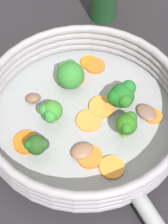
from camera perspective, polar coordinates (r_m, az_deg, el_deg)
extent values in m
plane|color=black|center=(0.59, 0.00, -1.51)|extent=(4.00, 4.00, 0.00)
cylinder|color=#939699|center=(0.58, 0.00, -1.18)|extent=(0.30, 0.30, 0.01)
torus|color=#959198|center=(0.57, 0.00, -0.47)|extent=(0.31, 0.31, 0.01)
torus|color=#959198|center=(0.56, 0.00, 0.29)|extent=(0.31, 0.31, 0.01)
torus|color=#959198|center=(0.55, 0.00, 1.09)|extent=(0.31, 0.31, 0.01)
torus|color=#959198|center=(0.54, 0.00, 1.91)|extent=(0.31, 0.31, 0.01)
sphere|color=#929894|center=(0.51, 2.92, -13.64)|extent=(0.01, 0.01, 0.01)
sphere|color=#989B9B|center=(0.54, 11.07, -9.33)|extent=(0.01, 0.01, 0.01)
cylinder|color=orange|center=(0.65, 0.85, 7.53)|extent=(0.04, 0.04, 0.00)
cylinder|color=orange|center=(0.56, -8.73, -4.56)|extent=(0.05, 0.05, 0.01)
cylinder|color=orange|center=(0.63, -1.63, 5.35)|extent=(0.05, 0.05, 0.01)
cylinder|color=orange|center=(0.59, 10.50, -0.60)|extent=(0.04, 0.04, 0.00)
cylinder|color=orange|center=(0.61, 6.03, 3.03)|extent=(0.04, 0.04, 0.00)
cylinder|color=orange|center=(0.54, 4.28, -8.41)|extent=(0.04, 0.04, 0.00)
cylinder|color=orange|center=(0.54, 0.42, -6.89)|extent=(0.04, 0.04, 0.01)
cylinder|color=orange|center=(0.64, 1.72, 7.04)|extent=(0.04, 0.04, 0.01)
cylinder|color=orange|center=(0.59, 2.77, 0.80)|extent=(0.05, 0.05, 0.01)
cylinder|color=orange|center=(0.57, 0.79, -1.30)|extent=(0.05, 0.05, 0.00)
cylinder|color=#88A862|center=(0.56, 6.32, -2.93)|extent=(0.01, 0.01, 0.02)
sphere|color=#2B6A17|center=(0.54, 6.50, -1.91)|extent=(0.03, 0.03, 0.03)
sphere|color=#2B711F|center=(0.53, 6.55, -2.50)|extent=(0.02, 0.02, 0.02)
sphere|color=#2D6B1E|center=(0.55, 7.12, -0.90)|extent=(0.02, 0.02, 0.02)
cylinder|color=#8CA75E|center=(0.59, 5.67, 1.41)|extent=(0.01, 0.01, 0.02)
sphere|color=#1D641F|center=(0.57, 5.82, 2.50)|extent=(0.04, 0.04, 0.04)
sphere|color=#18611A|center=(0.57, 4.63, 2.30)|extent=(0.02, 0.02, 0.02)
sphere|color=#25691D|center=(0.56, 6.28, 1.85)|extent=(0.02, 0.02, 0.02)
sphere|color=#1D6D24|center=(0.57, 6.80, 3.71)|extent=(0.02, 0.02, 0.02)
cylinder|color=#80AD6C|center=(0.55, -7.10, -5.78)|extent=(0.01, 0.01, 0.01)
sphere|color=#214B18|center=(0.53, -7.27, -4.97)|extent=(0.03, 0.03, 0.03)
sphere|color=#1C5317|center=(0.53, -8.42, -4.95)|extent=(0.01, 0.01, 0.01)
sphere|color=#264721|center=(0.53, -6.22, -4.89)|extent=(0.02, 0.02, 0.02)
cylinder|color=#83B06D|center=(0.61, -2.01, 4.49)|extent=(0.01, 0.01, 0.01)
sphere|color=#317D2F|center=(0.60, -2.06, 5.59)|extent=(0.04, 0.04, 0.04)
sphere|color=#378438|center=(0.61, -2.09, 7.11)|extent=(0.02, 0.02, 0.02)
sphere|color=#388137|center=(0.60, -2.96, 6.76)|extent=(0.02, 0.02, 0.02)
cylinder|color=#719B5F|center=(0.57, -4.71, -1.01)|extent=(0.01, 0.01, 0.02)
sphere|color=#38842B|center=(0.55, -4.83, 0.00)|extent=(0.03, 0.03, 0.03)
sphere|color=#2F8A34|center=(0.54, -5.32, -0.48)|extent=(0.01, 0.01, 0.01)
sphere|color=#328A34|center=(0.55, -5.99, -0.02)|extent=(0.02, 0.02, 0.02)
sphere|color=#348830|center=(0.55, -5.15, -0.72)|extent=(0.02, 0.02, 0.02)
ellipsoid|color=#8D6247|center=(0.54, -0.26, -5.95)|extent=(0.04, 0.04, 0.01)
ellipsoid|color=#805C4C|center=(0.59, 9.53, -0.02)|extent=(0.04, 0.04, 0.01)
ellipsoid|color=brown|center=(0.60, -7.76, 2.10)|extent=(0.02, 0.03, 0.01)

